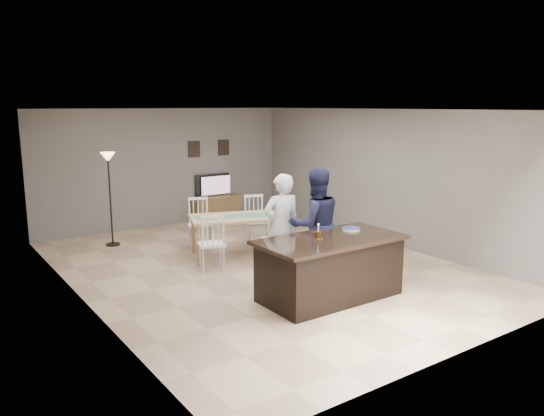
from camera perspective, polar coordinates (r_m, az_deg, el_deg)
floor at (r=9.29m, az=-1.16°, el=-6.37°), size 8.00×8.00×0.00m
room_shell at (r=8.93m, az=-1.20°, el=3.95°), size 8.00×8.00×8.00m
kitchen_island at (r=7.79m, az=6.25°, el=-6.40°), size 2.15×1.10×0.90m
tv_console at (r=12.95m, az=-6.01°, el=-0.04°), size 1.20×0.40×0.60m
television at (r=12.92m, az=-6.21°, el=2.46°), size 0.91×0.12×0.53m
tv_screen_glow at (r=12.85m, az=-6.04°, el=2.44°), size 0.78×0.00×0.78m
picture_frames at (r=12.91m, az=-6.78°, el=6.40°), size 1.10×0.02×0.38m
doorway at (r=5.64m, az=-13.64°, el=-4.95°), size 0.00×2.10×2.65m
woman at (r=8.51m, az=1.05°, el=-2.02°), size 0.70×0.53×1.72m
man at (r=8.43m, az=4.67°, el=-1.83°), size 1.04×0.91×1.81m
birthday_cake at (r=7.63m, az=4.99°, el=-2.88°), size 0.14×0.14×0.21m
plate_stack at (r=8.16m, az=8.49°, el=-2.25°), size 0.27×0.27×0.04m
dining_table at (r=9.77m, az=-3.95°, el=-1.65°), size 2.08×2.25×1.00m
floor_lamp at (r=10.90m, az=-17.15°, el=3.55°), size 0.28×0.28×1.87m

